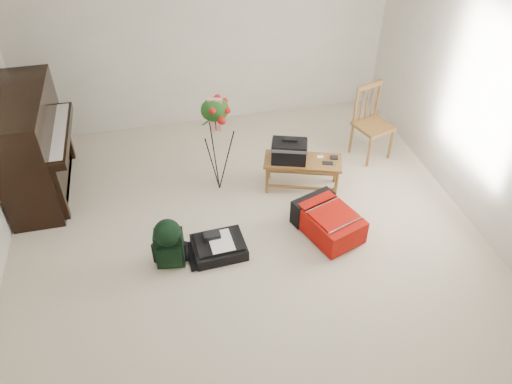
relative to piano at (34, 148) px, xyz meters
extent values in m
cube|color=beige|center=(2.19, -1.60, -0.60)|extent=(5.00, 5.50, 0.01)
cube|color=white|center=(2.19, -1.60, 1.90)|extent=(5.00, 5.50, 0.01)
cube|color=beige|center=(2.19, 1.15, 0.65)|extent=(5.00, 0.04, 2.50)
cube|color=beige|center=(4.69, -1.60, 0.65)|extent=(0.04, 5.50, 2.50)
cube|color=black|center=(-0.01, 0.00, 0.03)|extent=(0.55, 1.50, 1.25)
cube|color=black|center=(0.29, 0.00, 0.13)|extent=(0.28, 1.30, 0.10)
cube|color=white|center=(0.29, 0.00, 0.18)|extent=(0.22, 1.20, 0.02)
cube|color=black|center=(0.04, 0.00, -0.55)|extent=(0.45, 1.30, 0.10)
cube|color=brown|center=(3.01, -0.67, -0.21)|extent=(0.97, 0.63, 0.04)
cylinder|color=brown|center=(2.61, -0.82, -0.41)|extent=(0.04, 0.04, 0.37)
cylinder|color=brown|center=(2.61, -0.53, -0.41)|extent=(0.04, 0.04, 0.37)
cylinder|color=brown|center=(3.42, -0.82, -0.41)|extent=(0.04, 0.04, 0.37)
cylinder|color=brown|center=(3.42, -0.53, -0.41)|extent=(0.04, 0.04, 0.37)
cube|color=brown|center=(4.08, -0.23, -0.15)|extent=(0.52, 0.52, 0.04)
cylinder|color=brown|center=(3.90, -0.41, -0.39)|extent=(0.04, 0.04, 0.43)
cylinder|color=brown|center=(3.90, -0.05, -0.39)|extent=(0.04, 0.04, 0.43)
cylinder|color=brown|center=(4.26, -0.41, -0.39)|extent=(0.04, 0.04, 0.43)
cylinder|color=brown|center=(4.26, -0.05, -0.39)|extent=(0.04, 0.04, 0.43)
cube|color=brown|center=(4.08, -0.05, 0.33)|extent=(0.37, 0.15, 0.06)
cylinder|color=brown|center=(3.90, -0.05, 0.10)|extent=(0.04, 0.04, 0.52)
cylinder|color=brown|center=(4.26, -0.05, 0.10)|extent=(0.04, 0.04, 0.52)
cube|color=#B91007|center=(3.06, -1.50, -0.44)|extent=(0.70, 0.84, 0.28)
cube|color=black|center=(3.06, -1.22, -0.44)|extent=(0.53, 0.32, 0.30)
cube|color=#B91007|center=(3.06, -1.55, -0.29)|extent=(0.54, 0.53, 0.02)
cube|color=silver|center=(3.06, -1.76, -0.29)|extent=(0.43, 0.16, 0.01)
cube|color=black|center=(1.85, -1.52, -0.53)|extent=(0.56, 0.46, 0.13)
cube|color=black|center=(1.85, -1.52, -0.45)|extent=(0.49, 0.39, 0.03)
cube|color=white|center=(1.88, -1.54, -0.43)|extent=(0.26, 0.34, 0.01)
cube|color=black|center=(1.80, -1.45, -0.40)|extent=(0.18, 0.12, 0.05)
cube|color=black|center=(1.36, -1.55, -0.39)|extent=(0.30, 0.21, 0.42)
cube|color=black|center=(1.36, -1.66, -0.41)|extent=(0.23, 0.08, 0.25)
sphere|color=black|center=(1.36, -1.55, -0.17)|extent=(0.27, 0.27, 0.27)
cube|color=black|center=(1.29, -1.46, -0.39)|extent=(0.04, 0.03, 0.38)
cube|color=black|center=(1.42, -1.46, -0.39)|extent=(0.04, 0.03, 0.38)
cylinder|color=black|center=(2.04, -0.47, 0.39)|extent=(0.01, 0.01, 0.33)
ellipsoid|color=#1D4A17|center=(2.04, -0.47, 0.49)|extent=(0.31, 0.22, 0.29)
cube|color=red|center=(2.04, -0.49, 0.59)|extent=(0.16, 0.09, 0.09)
camera|label=1|loc=(1.41, -5.15, 3.24)|focal=35.00mm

